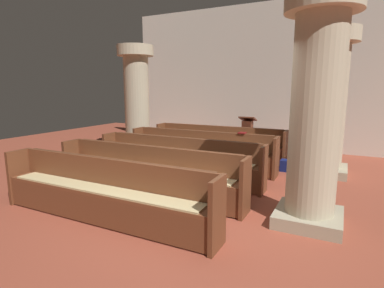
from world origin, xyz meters
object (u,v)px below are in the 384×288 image
at_px(pew_row_3, 147,171).
at_px(kneeler_box_navy, 290,166).
at_px(pew_row_1, 200,149).
at_px(pew_row_2, 178,158).
at_px(pew_row_0, 218,142).
at_px(hymn_book, 242,133).
at_px(lectern, 247,137).
at_px(pew_row_4, 102,189).
at_px(pillar_far_side, 137,97).
at_px(pillar_aisle_rear, 316,108).
at_px(pillar_aisle_side, 328,101).

height_order(pew_row_3, kneeler_box_navy, pew_row_3).
relative_size(pew_row_1, pew_row_2, 1.00).
bearing_deg(pew_row_0, kneeler_box_navy, -12.08).
distance_m(pew_row_3, hymn_book, 2.62).
bearing_deg(hymn_book, lectern, 103.49).
bearing_deg(pew_row_2, pew_row_4, -90.00).
distance_m(pew_row_4, hymn_book, 3.66).
height_order(pillar_far_side, pillar_aisle_rear, same).
bearing_deg(pew_row_2, hymn_book, 53.56).
bearing_deg(pew_row_3, pillar_aisle_side, 48.90).
distance_m(pew_row_2, pillar_aisle_side, 3.50).
xyz_separation_m(pew_row_0, pillar_aisle_side, (2.67, -0.25, 1.16)).
bearing_deg(lectern, pillar_far_side, -156.38).
bearing_deg(pillar_aisle_side, pew_row_0, 174.60).
distance_m(pew_row_0, pillar_far_side, 2.86).
bearing_deg(pew_row_4, lectern, 85.68).
xyz_separation_m(pillar_aisle_rear, lectern, (-2.24, 4.46, -1.18)).
xyz_separation_m(pew_row_3, pew_row_4, (0.00, -1.10, 0.00)).
bearing_deg(hymn_book, pillar_aisle_side, 21.01).
distance_m(pillar_far_side, lectern, 3.53).
xyz_separation_m(pillar_far_side, pillar_aisle_rear, (5.28, -3.13, -0.00)).
xyz_separation_m(pew_row_1, lectern, (0.43, 2.40, -0.03)).
relative_size(pew_row_1, pillar_far_side, 1.15).
height_order(pew_row_2, lectern, lectern).
distance_m(pew_row_2, pew_row_4, 2.21).
bearing_deg(pew_row_4, pew_row_2, 90.00).
height_order(pillar_far_side, hymn_book, pillar_far_side).
xyz_separation_m(pew_row_4, lectern, (0.43, 5.70, -0.03)).
relative_size(pew_row_2, kneeler_box_navy, 8.48).
height_order(pew_row_1, pew_row_4, same).
distance_m(pew_row_0, lectern, 1.36).
height_order(pew_row_2, pew_row_4, same).
height_order(pew_row_0, pew_row_2, same).
distance_m(pew_row_2, kneeler_box_navy, 2.68).
relative_size(pew_row_0, pillar_aisle_rear, 1.15).
bearing_deg(pew_row_4, kneeler_box_navy, 63.70).
bearing_deg(pew_row_4, pew_row_1, 90.00).
distance_m(pew_row_3, pillar_aisle_rear, 2.91).
height_order(pew_row_0, pillar_aisle_rear, pillar_aisle_rear).
bearing_deg(pew_row_3, pew_row_1, 90.00).
height_order(pew_row_3, lectern, lectern).
bearing_deg(pew_row_0, hymn_book, -43.46).
relative_size(pew_row_0, lectern, 3.34).
bearing_deg(kneeler_box_navy, pew_row_2, -137.87).
height_order(pillar_far_side, lectern, pillar_far_side).
bearing_deg(pew_row_3, pew_row_2, 90.00).
bearing_deg(pew_row_4, pillar_aisle_side, 57.34).
bearing_deg(pillar_far_side, pew_row_1, -22.11).
distance_m(pew_row_0, pillar_aisle_rear, 4.30).
relative_size(pew_row_2, pillar_aisle_rear, 1.15).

